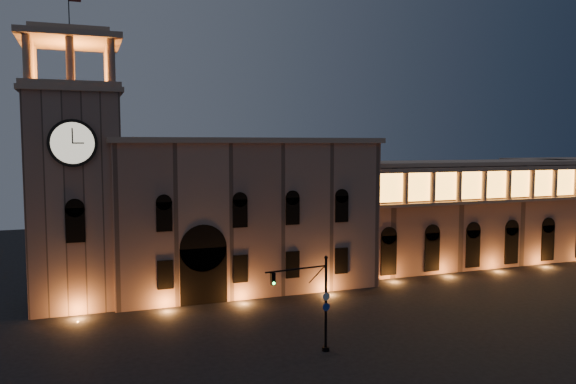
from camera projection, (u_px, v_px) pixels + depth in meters
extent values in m
plane|color=black|center=(337.00, 345.00, 47.18)|extent=(160.00, 160.00, 0.00)
cube|color=#8E6C5D|center=(243.00, 215.00, 66.33)|extent=(30.00, 12.00, 17.00)
cube|color=#9E826D|center=(242.00, 141.00, 65.57)|extent=(30.80, 12.80, 0.60)
cube|color=black|center=(203.00, 275.00, 59.68)|extent=(5.00, 1.40, 6.00)
cylinder|color=black|center=(202.00, 247.00, 59.43)|extent=(5.00, 1.40, 5.00)
cube|color=#FFA232|center=(203.00, 277.00, 59.51)|extent=(4.20, 0.20, 5.00)
cube|color=#8E6C5D|center=(75.00, 200.00, 58.80)|extent=(9.00, 9.00, 22.00)
cube|color=#9E826D|center=(72.00, 92.00, 57.84)|extent=(9.80, 9.80, 0.50)
cylinder|color=black|center=(73.00, 143.00, 53.91)|extent=(4.60, 0.35, 4.60)
cylinder|color=beige|center=(73.00, 143.00, 53.78)|extent=(4.00, 0.12, 4.00)
cube|color=#9E826D|center=(71.00, 87.00, 57.79)|extent=(9.40, 9.40, 0.50)
cube|color=#FFA232|center=(71.00, 84.00, 57.77)|extent=(6.80, 6.80, 0.15)
cylinder|color=#9E826D|center=(27.00, 57.00, 52.73)|extent=(0.76, 0.76, 4.20)
cylinder|color=#9E826D|center=(70.00, 59.00, 54.04)|extent=(0.76, 0.76, 4.20)
cylinder|color=#9E826D|center=(111.00, 61.00, 55.35)|extent=(0.76, 0.76, 4.20)
cylinder|color=#9E826D|center=(33.00, 67.00, 59.83)|extent=(0.76, 0.76, 4.20)
cylinder|color=#9E826D|center=(71.00, 69.00, 61.14)|extent=(0.76, 0.76, 4.20)
cylinder|color=#9E826D|center=(108.00, 70.00, 62.45)|extent=(0.76, 0.76, 4.20)
cylinder|color=#9E826D|center=(30.00, 62.00, 56.28)|extent=(0.76, 0.76, 4.20)
cylinder|color=#9E826D|center=(109.00, 66.00, 58.90)|extent=(0.76, 0.76, 4.20)
cube|color=#9E826D|center=(70.00, 40.00, 57.39)|extent=(9.80, 9.80, 0.60)
cube|color=#9E826D|center=(70.00, 34.00, 57.33)|extent=(7.50, 7.50, 0.60)
cylinder|color=black|center=(69.00, 11.00, 57.14)|extent=(0.10, 0.10, 4.00)
cube|color=#896657|center=(469.00, 214.00, 80.05)|extent=(40.00, 10.00, 14.00)
cube|color=#9E826D|center=(470.00, 163.00, 79.43)|extent=(40.60, 10.60, 0.50)
cube|color=#9E826D|center=(496.00, 201.00, 74.71)|extent=(40.00, 1.20, 0.40)
cube|color=#9E826D|center=(497.00, 169.00, 74.34)|extent=(40.00, 1.40, 0.50)
cube|color=#FFA232|center=(494.00, 184.00, 75.04)|extent=(38.00, 0.15, 3.60)
cylinder|color=#9E826D|center=(377.00, 188.00, 68.32)|extent=(0.70, 0.70, 4.00)
cylinder|color=#9E826D|center=(406.00, 188.00, 69.70)|extent=(0.70, 0.70, 4.00)
cylinder|color=#9E826D|center=(433.00, 187.00, 71.07)|extent=(0.70, 0.70, 4.00)
cylinder|color=#9E826D|center=(459.00, 186.00, 72.45)|extent=(0.70, 0.70, 4.00)
cylinder|color=#9E826D|center=(484.00, 185.00, 73.83)|extent=(0.70, 0.70, 4.00)
cylinder|color=#9E826D|center=(509.00, 184.00, 75.21)|extent=(0.70, 0.70, 4.00)
cylinder|color=#9E826D|center=(532.00, 184.00, 76.59)|extent=(0.70, 0.70, 4.00)
cylinder|color=#9E826D|center=(555.00, 183.00, 77.97)|extent=(0.70, 0.70, 4.00)
cube|color=#896657|center=(573.00, 203.00, 94.62)|extent=(20.00, 12.00, 14.00)
cylinder|color=black|center=(326.00, 305.00, 45.63)|extent=(0.22, 0.22, 7.65)
cylinder|color=black|center=(326.00, 349.00, 45.94)|extent=(0.61, 0.61, 0.33)
sphere|color=black|center=(326.00, 258.00, 45.29)|extent=(0.31, 0.31, 0.31)
cylinder|color=black|center=(296.00, 269.00, 44.08)|extent=(5.43, 0.85, 0.13)
cube|color=black|center=(273.00, 279.00, 43.16)|extent=(0.37, 0.35, 0.93)
cylinder|color=#0CE53F|center=(274.00, 283.00, 43.03)|extent=(0.21, 0.11, 0.20)
cylinder|color=silver|center=(326.00, 297.00, 45.40)|extent=(0.66, 0.13, 0.66)
cylinder|color=navy|center=(326.00, 307.00, 45.48)|extent=(0.66, 0.13, 0.66)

